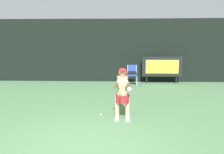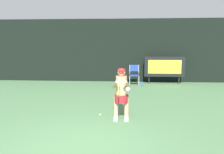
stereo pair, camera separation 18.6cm
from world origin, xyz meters
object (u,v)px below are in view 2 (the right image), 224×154
object	(u,v)px
scoreboard	(164,67)
umpire_chair	(134,74)
tennis_racket	(119,91)
tennis_player	(121,92)
water_bottle	(143,84)
tennis_ball_loose	(100,115)

from	to	relation	value
scoreboard	umpire_chair	world-z (taller)	scoreboard
scoreboard	tennis_racket	world-z (taller)	scoreboard
tennis_player	water_bottle	bearing A→B (deg)	78.64
umpire_chair	tennis_racket	size ratio (longest dim) A/B	1.79
tennis_player	tennis_ball_loose	world-z (taller)	tennis_player
tennis_player	tennis_racket	distance (m)	0.61
tennis_player	tennis_ball_loose	distance (m)	1.03
tennis_racket	tennis_ball_loose	world-z (taller)	tennis_racket
tennis_player	tennis_racket	xyz separation A→B (m)	(-0.05, -0.59, 0.16)
water_bottle	tennis_ball_loose	distance (m)	5.00
umpire_chair	tennis_player	xyz separation A→B (m)	(-0.56, -5.43, 0.19)
tennis_ball_loose	tennis_racket	bearing A→B (deg)	-55.23
scoreboard	umpire_chair	size ratio (longest dim) A/B	2.04
water_bottle	tennis_player	size ratio (longest dim) A/B	0.18
tennis_player	tennis_ball_loose	bearing A→B (deg)	157.86
water_bottle	tennis_racket	bearing A→B (deg)	-100.69
scoreboard	tennis_ball_loose	distance (m)	6.50
umpire_chair	tennis_ball_loose	world-z (taller)	umpire_chair
umpire_chair	water_bottle	xyz separation A→B (m)	(0.44, -0.44, -0.50)
scoreboard	water_bottle	world-z (taller)	scoreboard
tennis_racket	tennis_ball_loose	distance (m)	1.39
scoreboard	tennis_racket	size ratio (longest dim) A/B	3.65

